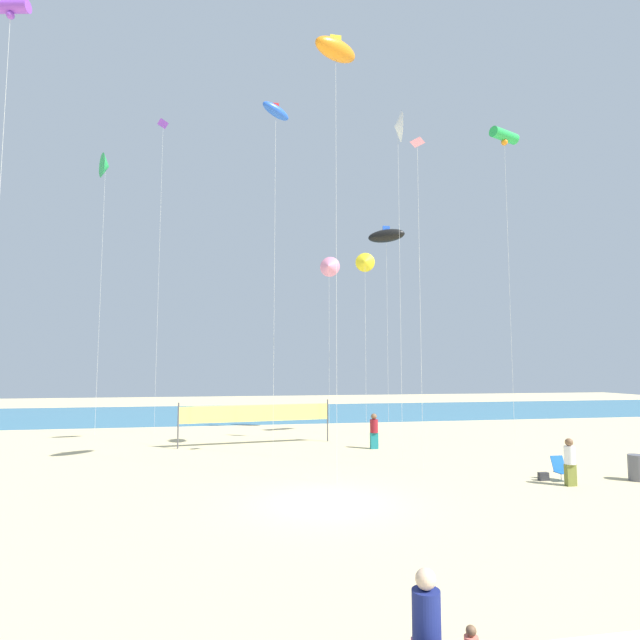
{
  "coord_description": "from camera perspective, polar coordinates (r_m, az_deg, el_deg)",
  "views": [
    {
      "loc": [
        -3.28,
        -16.22,
        4.28
      ],
      "look_at": [
        1.7,
        9.97,
        6.75
      ],
      "focal_mm": 28.54,
      "sensor_mm": 36.0,
      "label": 1
    }
  ],
  "objects": [
    {
      "name": "kite_white_delta",
      "position": [
        26.86,
        8.71,
        20.62
      ],
      "size": [
        0.64,
        1.51,
        16.76
      ],
      "color": "silver",
      "rests_on": "ground"
    },
    {
      "name": "kite_green_delta",
      "position": [
        37.85,
        -22.91,
        15.61
      ],
      "size": [
        1.1,
        1.67,
        18.35
      ],
      "color": "silver",
      "rests_on": "ground"
    },
    {
      "name": "ground_plane",
      "position": [
        17.09,
        0.69,
        -19.8
      ],
      "size": [
        120.0,
        120.0,
        0.0
      ],
      "primitive_type": "plane",
      "color": "#D1BC89"
    },
    {
      "name": "kite_violet_diamond",
      "position": [
        38.42,
        -17.17,
        19.52
      ],
      "size": [
        0.73,
        0.72,
        21.06
      ],
      "color": "silver",
      "rests_on": "ground"
    },
    {
      "name": "ocean_band",
      "position": [
        48.67,
        -6.97,
        -10.29
      ],
      "size": [
        120.0,
        20.0,
        0.01
      ],
      "primitive_type": "cube",
      "color": "teal",
      "rests_on": "ground"
    },
    {
      "name": "trash_barrel",
      "position": [
        23.37,
        31.99,
        -13.86
      ],
      "size": [
        0.62,
        0.62,
        0.96
      ],
      "primitive_type": "cylinder",
      "color": "#595960",
      "rests_on": "ground"
    },
    {
      "name": "beachgoer_maroon_shirt",
      "position": [
        27.52,
        6.08,
        -12.15
      ],
      "size": [
        0.42,
        0.42,
        1.84
      ],
      "rotation": [
        0.0,
        0.0,
        6.02
      ],
      "color": "#19727A",
      "rests_on": "ground"
    },
    {
      "name": "kite_yellow_delta",
      "position": [
        29.13,
        5.06,
        6.47
      ],
      "size": [
        1.14,
        0.63,
        10.78
      ],
      "color": "silver",
      "rests_on": "ground"
    },
    {
      "name": "kite_violet_tube",
      "position": [
        24.22,
        -31.36,
        27.62
      ],
      "size": [
        1.34,
        0.71,
        17.48
      ],
      "color": "silver",
      "rests_on": "ground"
    },
    {
      "name": "kite_green_tube",
      "position": [
        33.44,
        19.96,
        18.79
      ],
      "size": [
        2.04,
        1.31,
        18.12
      ],
      "color": "silver",
      "rests_on": "ground"
    },
    {
      "name": "kite_blue_inflatable",
      "position": [
        28.31,
        -4.98,
        22.22
      ],
      "size": [
        1.73,
        1.18,
        17.88
      ],
      "color": "silver",
      "rests_on": "ground"
    },
    {
      "name": "kite_pink_diamond",
      "position": [
        24.06,
        10.85,
        18.16
      ],
      "size": [
        0.54,
        0.56,
        14.37
      ],
      "color": "silver",
      "rests_on": "ground"
    },
    {
      "name": "beachgoer_white_shirt",
      "position": [
        21.17,
        26.21,
        -13.93
      ],
      "size": [
        0.39,
        0.39,
        1.7
      ],
      "rotation": [
        0.0,
        0.0,
        0.74
      ],
      "color": "olive",
      "rests_on": "ground"
    },
    {
      "name": "kite_black_inflatable",
      "position": [
        34.54,
        7.44,
        9.33
      ],
      "size": [
        2.61,
        1.93,
        13.65
      ],
      "color": "silver",
      "rests_on": "ground"
    },
    {
      "name": "volleyball_net",
      "position": [
        28.87,
        -7.13,
        -10.5
      ],
      "size": [
        8.37,
        1.23,
        2.4
      ],
      "color": "#4C4C51",
      "rests_on": "ground"
    },
    {
      "name": "beach_handbag",
      "position": [
        21.84,
        23.76,
        -15.75
      ],
      "size": [
        0.38,
        0.19,
        0.3
      ],
      "primitive_type": "cube",
      "color": "#2D2D33",
      "rests_on": "ground"
    },
    {
      "name": "folding_beach_chair",
      "position": [
        22.09,
        25.36,
        -14.74
      ],
      "size": [
        0.52,
        0.65,
        0.89
      ],
      "rotation": [
        0.0,
        0.0,
        0.12
      ],
      "color": "#1959B2",
      "rests_on": "ground"
    },
    {
      "name": "kite_pink_delta",
      "position": [
        34.25,
        1.02,
        6.04
      ],
      "size": [
        1.43,
        1.01,
        11.7
      ],
      "color": "silver",
      "rests_on": "ground"
    },
    {
      "name": "kite_orange_inflatable",
      "position": [
        23.01,
        1.77,
        27.99
      ],
      "size": [
        2.36,
        2.01,
        17.54
      ],
      "color": "silver",
      "rests_on": "ground"
    },
    {
      "name": "mother_figure",
      "position": [
        7.87,
        11.87,
        -30.81
      ],
      "size": [
        0.38,
        0.38,
        1.65
      ],
      "rotation": [
        0.0,
        0.0,
        -0.47
      ],
      "color": "#7A3872",
      "rests_on": "ground"
    }
  ]
}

